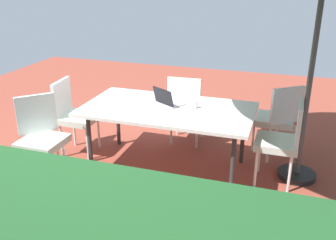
{
  "coord_description": "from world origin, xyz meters",
  "views": [
    {
      "loc": [
        -1.31,
        3.98,
        2.29
      ],
      "look_at": [
        0.0,
        0.0,
        0.62
      ],
      "focal_mm": 40.67,
      "sensor_mm": 36.0,
      "label": 1
    }
  ],
  "objects_px": {
    "chair_west": "(283,139)",
    "chair_east": "(74,113)",
    "cup": "(195,104)",
    "dining_table": "(168,112)",
    "laptop": "(168,101)",
    "chair_south": "(186,106)",
    "chair_southwest": "(278,117)",
    "chair_northeast": "(41,135)"
  },
  "relations": [
    {
      "from": "cup",
      "to": "chair_south",
      "type": "bearing_deg",
      "value": -66.58
    },
    {
      "from": "chair_west",
      "to": "chair_northeast",
      "type": "xyz_separation_m",
      "value": [
        2.59,
        0.75,
        0.0
      ]
    },
    {
      "from": "chair_east",
      "to": "cup",
      "type": "relative_size",
      "value": 10.85
    },
    {
      "from": "cup",
      "to": "dining_table",
      "type": "bearing_deg",
      "value": 15.95
    },
    {
      "from": "chair_northeast",
      "to": "laptop",
      "type": "relative_size",
      "value": 2.45
    },
    {
      "from": "chair_south",
      "to": "chair_northeast",
      "type": "height_order",
      "value": "same"
    },
    {
      "from": "cup",
      "to": "chair_southwest",
      "type": "bearing_deg",
      "value": -147.15
    },
    {
      "from": "chair_south",
      "to": "laptop",
      "type": "height_order",
      "value": "laptop"
    },
    {
      "from": "chair_southwest",
      "to": "chair_east",
      "type": "xyz_separation_m",
      "value": [
        2.52,
        0.69,
        0.0
      ]
    },
    {
      "from": "chair_east",
      "to": "laptop",
      "type": "height_order",
      "value": "laptop"
    },
    {
      "from": "chair_west",
      "to": "chair_southwest",
      "type": "bearing_deg",
      "value": -171.95
    },
    {
      "from": "chair_west",
      "to": "chair_east",
      "type": "relative_size",
      "value": 1.0
    },
    {
      "from": "chair_southwest",
      "to": "chair_northeast",
      "type": "height_order",
      "value": "same"
    },
    {
      "from": "chair_west",
      "to": "chair_south",
      "type": "distance_m",
      "value": 1.47
    },
    {
      "from": "dining_table",
      "to": "chair_northeast",
      "type": "xyz_separation_m",
      "value": [
        1.27,
        0.72,
        -0.17
      ]
    },
    {
      "from": "chair_northeast",
      "to": "chair_east",
      "type": "bearing_deg",
      "value": 45.46
    },
    {
      "from": "chair_east",
      "to": "chair_west",
      "type": "bearing_deg",
      "value": -94.54
    },
    {
      "from": "chair_east",
      "to": "chair_south",
      "type": "distance_m",
      "value": 1.49
    },
    {
      "from": "chair_south",
      "to": "cup",
      "type": "relative_size",
      "value": 10.85
    },
    {
      "from": "dining_table",
      "to": "chair_south",
      "type": "xyz_separation_m",
      "value": [
        -0.02,
        -0.73,
        -0.17
      ]
    },
    {
      "from": "chair_east",
      "to": "cup",
      "type": "xyz_separation_m",
      "value": [
        -1.58,
        -0.08,
        0.26
      ]
    },
    {
      "from": "chair_south",
      "to": "laptop",
      "type": "xyz_separation_m",
      "value": [
        0.06,
        0.62,
        0.27
      ]
    },
    {
      "from": "dining_table",
      "to": "cup",
      "type": "height_order",
      "value": "cup"
    },
    {
      "from": "chair_east",
      "to": "laptop",
      "type": "xyz_separation_m",
      "value": [
        -1.24,
        -0.11,
        0.27
      ]
    },
    {
      "from": "chair_south",
      "to": "cup",
      "type": "distance_m",
      "value": 0.75
    },
    {
      "from": "chair_west",
      "to": "cup",
      "type": "height_order",
      "value": "chair_west"
    },
    {
      "from": "chair_west",
      "to": "chair_southwest",
      "type": "relative_size",
      "value": 1.0
    },
    {
      "from": "laptop",
      "to": "chair_south",
      "type": "bearing_deg",
      "value": -65.52
    },
    {
      "from": "chair_southwest",
      "to": "chair_northeast",
      "type": "relative_size",
      "value": 1.0
    },
    {
      "from": "dining_table",
      "to": "chair_south",
      "type": "bearing_deg",
      "value": -91.78
    },
    {
      "from": "laptop",
      "to": "cup",
      "type": "distance_m",
      "value": 0.34
    },
    {
      "from": "chair_west",
      "to": "chair_south",
      "type": "relative_size",
      "value": 1.0
    },
    {
      "from": "chair_east",
      "to": "chair_south",
      "type": "height_order",
      "value": "same"
    },
    {
      "from": "dining_table",
      "to": "cup",
      "type": "distance_m",
      "value": 0.33
    },
    {
      "from": "chair_southwest",
      "to": "chair_northeast",
      "type": "distance_m",
      "value": 2.87
    },
    {
      "from": "chair_northeast",
      "to": "chair_southwest",
      "type": "bearing_deg",
      "value": -16.4
    },
    {
      "from": "chair_west",
      "to": "chair_southwest",
      "type": "distance_m",
      "value": 0.67
    },
    {
      "from": "chair_southwest",
      "to": "laptop",
      "type": "distance_m",
      "value": 1.43
    },
    {
      "from": "dining_table",
      "to": "chair_southwest",
      "type": "distance_m",
      "value": 1.42
    },
    {
      "from": "chair_east",
      "to": "chair_northeast",
      "type": "height_order",
      "value": "same"
    },
    {
      "from": "dining_table",
      "to": "chair_east",
      "type": "relative_size",
      "value": 2.04
    },
    {
      "from": "dining_table",
      "to": "laptop",
      "type": "height_order",
      "value": "laptop"
    }
  ]
}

